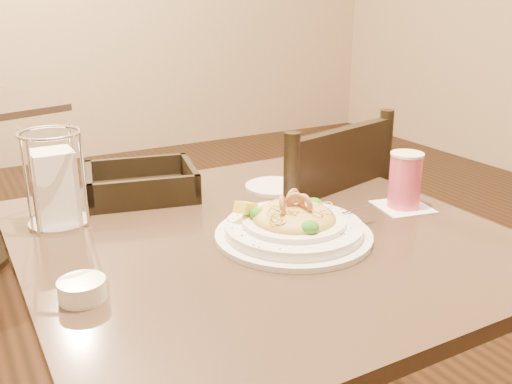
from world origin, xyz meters
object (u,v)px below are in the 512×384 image
main_table (261,337)px  butter_ramekin (82,290)px  dining_chair_near (298,268)px  drink_glass (405,181)px  side_plate (275,187)px  napkin_caddy (55,185)px  bread_basket (142,186)px  pasta_bowl (293,225)px

main_table → butter_ramekin: (-0.37, -0.09, 0.26)m
main_table → dining_chair_near: bearing=44.5°
butter_ramekin → dining_chair_near: bearing=29.1°
butter_ramekin → drink_glass: bearing=4.7°
main_table → drink_glass: bearing=-5.1°
side_plate → napkin_caddy: bearing=177.0°
bread_basket → napkin_caddy: 0.23m
drink_glass → side_plate: size_ratio=0.90×
napkin_caddy → butter_ramekin: 0.34m
pasta_bowl → side_plate: bearing=65.8°
main_table → dining_chair_near: dining_chair_near is taller
dining_chair_near → butter_ramekin: 0.79m
drink_glass → butter_ramekin: bearing=-175.3°
main_table → bread_basket: 0.44m
bread_basket → napkin_caddy: napkin_caddy is taller
dining_chair_near → side_plate: size_ratio=6.46×
main_table → napkin_caddy: napkin_caddy is taller
main_table → butter_ramekin: bearing=-166.4°
main_table → drink_glass: (0.35, -0.03, 0.30)m
pasta_bowl → bread_basket: size_ratio=1.19×
dining_chair_near → napkin_caddy: 0.71m
dining_chair_near → butter_ramekin: (-0.64, -0.36, 0.28)m
drink_glass → bread_basket: size_ratio=0.46×
main_table → drink_glass: drink_glass is taller
side_plate → butter_ramekin: bearing=-149.9°
dining_chair_near → napkin_caddy: (-0.61, -0.02, 0.35)m
pasta_bowl → bread_basket: bearing=114.6°
dining_chair_near → drink_glass: (0.07, -0.30, 0.33)m
dining_chair_near → drink_glass: bearing=88.8°
bread_basket → side_plate: bread_basket is taller
drink_glass → napkin_caddy: 0.74m
bread_basket → butter_ramekin: bearing=-119.5°
drink_glass → napkin_caddy: (-0.69, 0.28, 0.02)m
napkin_caddy → butter_ramekin: (-0.03, -0.34, -0.07)m
butter_ramekin → bread_basket: bearing=60.5°
napkin_caddy → pasta_bowl: bearing=-38.2°
main_table → side_plate: (0.16, 0.22, 0.25)m
pasta_bowl → drink_glass: (0.30, 0.02, 0.03)m
napkin_caddy → drink_glass: bearing=-22.1°
side_plate → butter_ramekin: size_ratio=1.94×
drink_glass → napkin_caddy: napkin_caddy is taller
napkin_caddy → bread_basket: bearing=22.0°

